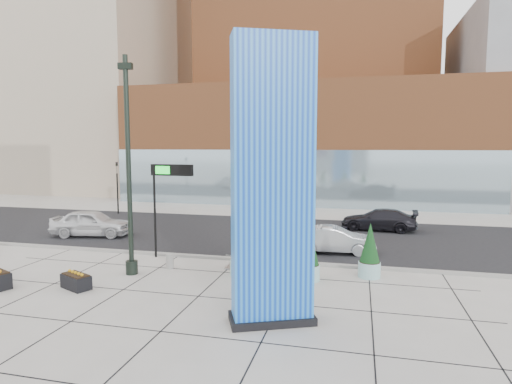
% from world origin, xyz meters
% --- Properties ---
extents(ground, '(160.00, 160.00, 0.00)m').
position_xyz_m(ground, '(0.00, 0.00, 0.00)').
color(ground, '#9E9991').
rests_on(ground, ground).
extents(street_asphalt, '(80.00, 12.00, 0.02)m').
position_xyz_m(street_asphalt, '(0.00, 10.00, 0.01)').
color(street_asphalt, black).
rests_on(street_asphalt, ground).
extents(curb_edge, '(80.00, 0.30, 0.12)m').
position_xyz_m(curb_edge, '(0.00, 4.00, 0.06)').
color(curb_edge, gray).
rests_on(curb_edge, ground).
extents(tower_podium, '(34.00, 10.00, 11.00)m').
position_xyz_m(tower_podium, '(1.00, 27.00, 5.50)').
color(tower_podium, '#A45A2F').
rests_on(tower_podium, ground).
extents(tower_glass_front, '(34.00, 0.60, 5.00)m').
position_xyz_m(tower_glass_front, '(1.00, 22.20, 2.50)').
color(tower_glass_front, '#8CA5B2').
rests_on(tower_glass_front, ground).
extents(building_beige_left, '(18.00, 20.00, 34.00)m').
position_xyz_m(building_beige_left, '(-26.00, 34.00, 17.00)').
color(building_beige_left, tan).
rests_on(building_beige_left, ground).
extents(blue_pylon, '(2.81, 2.07, 8.56)m').
position_xyz_m(blue_pylon, '(4.01, -2.57, 4.13)').
color(blue_pylon, '#0C3CC1').
rests_on(blue_pylon, ground).
extents(lamp_post, '(0.60, 0.49, 8.99)m').
position_xyz_m(lamp_post, '(-2.71, 0.87, 3.68)').
color(lamp_post, black).
rests_on(lamp_post, ground).
extents(public_art_sculpture, '(2.44, 1.27, 5.49)m').
position_xyz_m(public_art_sculpture, '(2.09, 3.00, 1.44)').
color(public_art_sculpture, silver).
rests_on(public_art_sculpture, ground).
extents(concrete_bollard, '(0.33, 0.33, 0.64)m').
position_xyz_m(concrete_bollard, '(-1.50, 2.00, 0.32)').
color(concrete_bollard, gray).
rests_on(concrete_bollard, ground).
extents(overhead_street_sign, '(2.13, 0.29, 4.50)m').
position_xyz_m(overhead_street_sign, '(-2.23, 3.63, 3.87)').
color(overhead_street_sign, black).
rests_on(overhead_street_sign, ground).
extents(round_planter_east, '(0.90, 0.90, 2.25)m').
position_xyz_m(round_planter_east, '(7.00, 2.79, 1.07)').
color(round_planter_east, '#94C7C8').
rests_on(round_planter_east, ground).
extents(round_planter_mid, '(0.91, 0.91, 2.27)m').
position_xyz_m(round_planter_mid, '(4.62, 1.80, 1.07)').
color(round_planter_mid, '#94C7C8').
rests_on(round_planter_mid, ground).
extents(round_planter_west, '(0.91, 0.91, 2.27)m').
position_xyz_m(round_planter_west, '(1.80, 1.80, 1.08)').
color(round_planter_west, '#94C7C8').
rests_on(round_planter_west, ground).
extents(box_planter_south, '(1.37, 1.06, 0.67)m').
position_xyz_m(box_planter_south, '(-3.80, -1.30, 0.31)').
color(box_planter_south, black).
rests_on(box_planter_south, ground).
extents(car_white_west, '(4.89, 2.69, 1.57)m').
position_xyz_m(car_white_west, '(-8.91, 7.09, 0.79)').
color(car_white_west, silver).
rests_on(car_white_west, ground).
extents(car_silver_mid, '(4.12, 1.74, 1.32)m').
position_xyz_m(car_silver_mid, '(5.35, 6.47, 0.66)').
color(car_silver_mid, '#B4B8BD').
rests_on(car_silver_mid, ground).
extents(car_dark_east, '(4.81, 2.26, 1.36)m').
position_xyz_m(car_dark_east, '(7.77, 12.98, 0.68)').
color(car_dark_east, black).
rests_on(car_dark_east, ground).
extents(traffic_signal, '(0.15, 0.18, 4.10)m').
position_xyz_m(traffic_signal, '(-12.00, 15.00, 2.30)').
color(traffic_signal, black).
rests_on(traffic_signal, ground).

